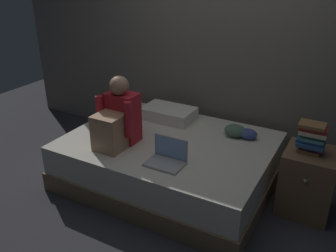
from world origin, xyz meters
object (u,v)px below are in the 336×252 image
at_px(nightstand, 308,181).
at_px(person_sitting, 117,119).
at_px(laptop, 167,157).
at_px(book_stack, 312,138).
at_px(clothes_pile, 240,132).
at_px(pillow, 169,113).
at_px(bed, 169,161).

relative_size(nightstand, person_sitting, 0.91).
relative_size(laptop, book_stack, 1.21).
distance_m(book_stack, clothes_pile, 0.76).
relative_size(nightstand, clothes_pile, 1.81).
distance_m(nightstand, person_sitting, 1.80).
relative_size(laptop, clothes_pile, 0.97).
bearing_deg(nightstand, person_sitting, -164.15).
distance_m(laptop, pillow, 0.96).
relative_size(pillow, book_stack, 2.11).
distance_m(bed, pillow, 0.60).
bearing_deg(nightstand, book_stack, -149.81).
height_order(person_sitting, laptop, person_sitting).
distance_m(laptop, clothes_pile, 0.88).
bearing_deg(pillow, clothes_pile, -3.66).
relative_size(pillow, clothes_pile, 1.71).
xyz_separation_m(person_sitting, laptop, (0.58, -0.10, -0.20)).
bearing_deg(book_stack, pillow, 169.33).
bearing_deg(person_sitting, nightstand, 15.85).
bearing_deg(pillow, person_sitting, -99.96).
bearing_deg(laptop, pillow, 118.07).
bearing_deg(person_sitting, clothes_pile, 35.73).
height_order(pillow, book_stack, book_stack).
bearing_deg(person_sitting, book_stack, 15.58).
bearing_deg(book_stack, clothes_pile, 161.24).
bearing_deg(pillow, book_stack, -10.67).
relative_size(bed, pillow, 3.57).
distance_m(bed, book_stack, 1.38).
bearing_deg(clothes_pile, person_sitting, -144.27).
relative_size(bed, nightstand, 3.37).
height_order(nightstand, person_sitting, person_sitting).
bearing_deg(bed, clothes_pile, 34.29).
height_order(bed, book_stack, book_stack).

